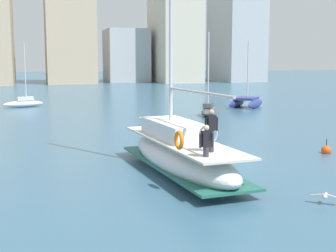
# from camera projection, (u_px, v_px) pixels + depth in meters

# --- Properties ---
(ground_plane) EXTENTS (400.00, 400.00, 0.00)m
(ground_plane) POSITION_uv_depth(u_px,v_px,m) (196.00, 163.00, 22.18)
(ground_plane) COLOR #38607A
(main_sailboat) EXTENTS (3.22, 9.77, 14.40)m
(main_sailboat) POSITION_uv_depth(u_px,v_px,m) (180.00, 152.00, 19.98)
(main_sailboat) COLOR silver
(main_sailboat) RESTS_ON ground
(moored_sloop_near) EXTENTS (5.36, 5.63, 6.83)m
(moored_sloop_near) POSITION_uv_depth(u_px,v_px,m) (246.00, 102.00, 48.46)
(moored_sloop_near) COLOR navy
(moored_sloop_near) RESTS_ON ground
(moored_sloop_far) EXTENTS (3.15, 4.46, 7.27)m
(moored_sloop_far) POSITION_uv_depth(u_px,v_px,m) (208.00, 110.00, 41.51)
(moored_sloop_far) COLOR #4C4C51
(moored_sloop_far) RESTS_ON ground
(moored_cutter_left) EXTENTS (4.30, 2.19, 6.76)m
(moored_cutter_left) POSITION_uv_depth(u_px,v_px,m) (24.00, 103.00, 48.85)
(moored_cutter_left) COLOR silver
(moored_cutter_left) RESTS_ON ground
(seagull) EXTENTS (0.83, 0.74, 0.16)m
(seagull) POSITION_uv_depth(u_px,v_px,m) (325.00, 196.00, 15.74)
(seagull) COLOR silver
(seagull) RESTS_ON ground
(mooring_buoy) EXTENTS (0.52, 0.52, 0.86)m
(mooring_buoy) POSITION_uv_depth(u_px,v_px,m) (326.00, 150.00, 24.45)
(mooring_buoy) COLOR #EA4C19
(mooring_buoy) RESTS_ON ground
(waterfront_buildings) EXTENTS (88.22, 18.93, 27.12)m
(waterfront_buildings) POSITION_uv_depth(u_px,v_px,m) (68.00, 30.00, 100.87)
(waterfront_buildings) COLOR gray
(waterfront_buildings) RESTS_ON ground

